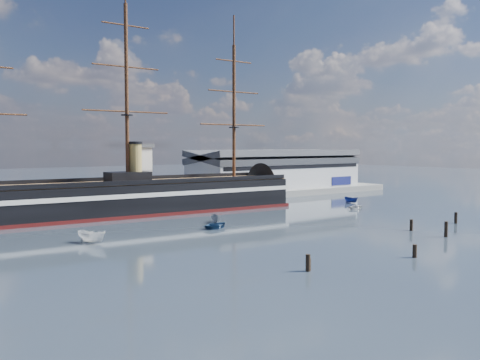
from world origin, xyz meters
TOP-DOWN VIEW (x-y plane):
  - ground at (0.00, 40.00)m, footprint 600.00×600.00m
  - quay at (10.00, 76.00)m, footprint 180.00×18.00m
  - warehouse at (58.00, 80.00)m, footprint 63.00×21.00m
  - quay_tower at (3.00, 73.00)m, footprint 5.00×5.00m
  - warship at (-11.39, 60.00)m, footprint 113.39×22.26m
  - motorboat_a at (-29.55, 29.21)m, footprint 7.23×4.99m
  - motorboat_b at (-3.08, 29.85)m, footprint 2.67×4.04m
  - motorboat_c at (1.05, 35.97)m, footprint 5.48×3.84m
  - motorboat_e at (44.48, 33.59)m, footprint 1.39×3.09m
  - motorboat_f at (54.54, 43.83)m, footprint 5.61×2.12m
  - piling_near_left at (-15.15, -7.75)m, footprint 0.64×0.64m
  - piling_near_mid at (3.44, -11.38)m, footprint 0.64×0.64m
  - piling_near_right at (23.47, -4.44)m, footprint 0.64×0.64m
  - piling_far_right at (40.60, 3.54)m, footprint 0.64×0.64m
  - piling_extra at (24.88, 3.77)m, footprint 0.64×0.64m

SIDE VIEW (x-z plane):
  - ground at x=0.00m, z-range 0.00..0.00m
  - quay at x=10.00m, z-range -1.00..1.00m
  - motorboat_a at x=-29.55m, z-range -1.36..1.36m
  - motorboat_b at x=-3.08m, z-range -0.88..0.88m
  - motorboat_c at x=1.05m, z-range -1.03..1.03m
  - motorboat_e at x=44.48m, z-range -0.71..0.71m
  - motorboat_f at x=54.54m, z-range -1.12..1.12m
  - piling_near_left at x=-15.15m, z-range -1.49..1.49m
  - piling_near_mid at x=3.44m, z-range -1.33..1.33m
  - piling_near_right at x=23.47m, z-range -1.78..1.78m
  - piling_far_right at x=40.60m, z-range -1.55..1.55m
  - piling_extra at x=24.88m, z-range -1.44..1.44m
  - warship at x=-11.39m, z-range -22.93..31.01m
  - warehouse at x=58.00m, z-range 2.18..13.78m
  - quay_tower at x=3.00m, z-range 2.25..17.25m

